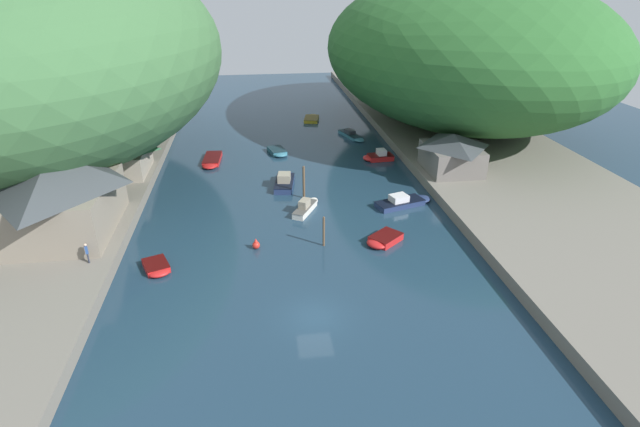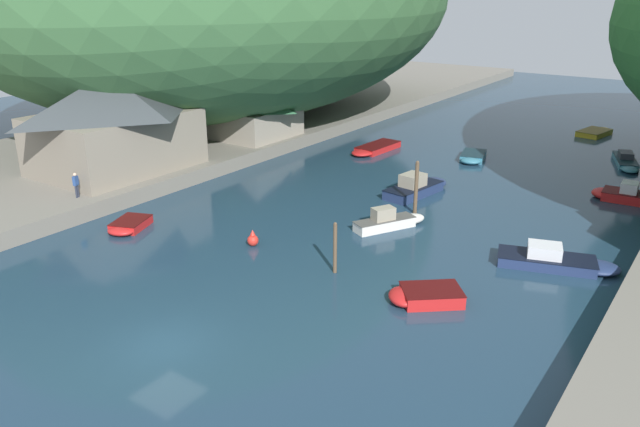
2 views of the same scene
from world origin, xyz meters
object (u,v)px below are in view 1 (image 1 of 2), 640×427
Objects in this scene: right_bank_cottage at (452,152)px; boat_moored_right at (378,157)px; person_on_quay at (87,252)px; boathouse_shed at (114,153)px; waterfront_building at (58,191)px; boat_open_rowboat at (352,136)px; boat_navy_launch at (405,201)px; boat_far_right_bank at (383,240)px; boat_yellow_tender at (157,268)px; boat_near_quay at (285,180)px; boat_red_skiff at (278,152)px; boat_small_dinghy at (307,206)px; channel_buoy_near at (256,245)px; boat_cabin_cruiser at (212,161)px; boat_far_upstream at (312,118)px.

boat_moored_right is at bearing 131.16° from right_bank_cottage.
person_on_quay is at bearing 125.13° from boat_moored_right.
boathouse_shed reaches higher than right_bank_cottage.
waterfront_building is 1.88× the size of boat_open_rowboat.
boathouse_shed is 32.96m from boat_navy_launch.
boat_navy_launch is 1.68× the size of boat_far_right_bank.
boat_yellow_tender is 0.55× the size of boat_near_quay.
boat_open_rowboat is at bearing -60.31° from person_on_quay.
boat_red_skiff is 12.76m from boat_open_rowboat.
boat_small_dinghy is 20.82m from person_on_quay.
boat_near_quay is at bearing 131.15° from boat_small_dinghy.
boat_red_skiff is at bearing 82.29° from channel_buoy_near.
channel_buoy_near is (5.17, -22.87, 0.11)m from boat_cabin_cruiser.
right_bank_cottage is at bearing 134.74° from boat_red_skiff.
waterfront_building reaches higher than boat_far_upstream.
boat_near_quay is at bearing 114.76° from boat_moored_right.
person_on_quay reaches higher than boat_far_upstream.
boat_small_dinghy is 0.81× the size of boat_cabin_cruiser.
right_bank_cottage is (38.26, -4.38, -0.08)m from boathouse_shed.
boat_small_dinghy is (-10.78, -14.02, 0.01)m from boat_moored_right.
right_bank_cottage is 18.85m from boat_small_dinghy.
waterfront_building is 7.46m from person_on_quay.
boat_small_dinghy is (21.83, 3.56, -4.44)m from waterfront_building.
boat_far_right_bank is (-11.54, -14.05, -3.04)m from right_bank_cottage.
boat_near_quay reaches higher than boat_open_rowboat.
boathouse_shed is at bearing -126.50° from boat_navy_launch.
boat_far_upstream is 43.09m from channel_buoy_near.
boat_small_dinghy is 4.93× the size of channel_buoy_near.
boathouse_shed reaches higher than channel_buoy_near.
boat_moored_right is at bearing 80.35° from boat_small_dinghy.
boat_cabin_cruiser is at bearing -38.22° from person_on_quay.
boat_small_dinghy is 0.97× the size of boat_far_upstream.
boat_open_rowboat is at bearing -45.96° from boat_far_right_bank.
boathouse_shed is at bearing 178.34° from boat_near_quay.
boat_moored_right is 14.05m from boat_navy_launch.
boat_small_dinghy reaches higher than boat_red_skiff.
boat_moored_right is 21.27m from boat_cabin_cruiser.
channel_buoy_near is 13.48m from person_on_quay.
boat_red_skiff is 10.77m from boat_near_quay.
boat_near_quay is 6.38× the size of channel_buoy_near.
boat_near_quay is (0.15, -10.77, 0.20)m from boat_red_skiff.
boat_navy_launch is 1.04× the size of boat_near_quay.
boat_far_upstream is at bearing 110.18° from boat_small_dinghy.
boat_navy_launch is at bearing 27.80° from boat_small_dinghy.
boat_near_quay is at bearing 76.12° from channel_buoy_near.
boat_cabin_cruiser is 12.17m from boat_near_quay.
boat_open_rowboat is 31.95m from boat_far_right_bank.
boat_yellow_tender is 0.71× the size of boat_small_dinghy.
boat_cabin_cruiser is 0.96× the size of boat_near_quay.
boat_navy_launch is (-0.50, -14.04, -0.04)m from boat_moored_right.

